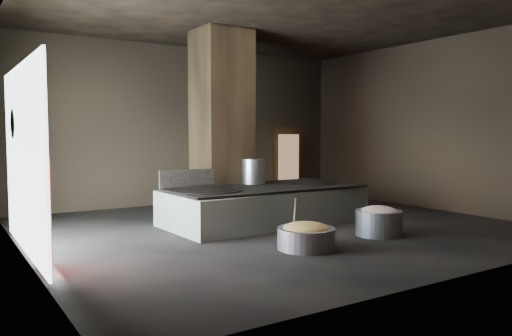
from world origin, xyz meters
TOP-DOWN VIEW (x-y plane):
  - floor at (0.00, 0.00)m, footprint 10.00×9.00m
  - ceiling at (0.00, 0.00)m, footprint 10.00×9.00m
  - back_wall at (0.00, 4.55)m, footprint 10.00×0.10m
  - front_wall at (0.00, -4.55)m, footprint 10.00×0.10m
  - left_wall at (-5.05, 0.00)m, footprint 0.10×9.00m
  - right_wall at (5.05, 0.00)m, footprint 0.10×9.00m
  - pillar at (-0.30, 1.90)m, footprint 1.20×1.20m
  - hearth_platform at (0.06, 0.56)m, footprint 4.55×2.32m
  - platform_cap at (0.06, 0.56)m, footprint 4.37×2.10m
  - wok_left at (-1.39, 0.51)m, footprint 1.41×1.41m
  - wok_left_rim at (-1.39, 0.51)m, footprint 1.44×1.44m
  - wok_right at (1.41, 0.61)m, footprint 1.31×1.31m
  - wok_right_rim at (1.41, 0.61)m, footprint 1.34×1.34m
  - stock_pot at (0.11, 1.11)m, footprint 0.54×0.54m
  - splash_guard at (-1.39, 1.31)m, footprint 1.55×0.12m
  - cook at (0.72, 2.44)m, footprint 0.69×0.56m
  - veg_basin at (-0.75, -1.98)m, footprint 1.11×1.11m
  - veg_fill at (-0.75, -1.98)m, footprint 0.83×0.83m
  - ladle at (-0.90, -1.83)m, footprint 0.23×0.36m
  - meat_basin at (1.19, -1.85)m, footprint 1.19×1.19m
  - meat_fill at (1.19, -1.85)m, footprint 0.75×0.75m
  - doorway_near at (1.20, 4.45)m, footprint 1.18×0.08m
  - doorway_near_glow at (1.14, 4.18)m, footprint 0.83×0.04m
  - doorway_far at (3.60, 4.45)m, footprint 1.18×0.08m
  - doorway_far_glow at (3.43, 4.21)m, footprint 0.79×0.04m
  - left_opening at (-4.95, 0.20)m, footprint 0.04×4.20m
  - pavilion_sliver at (-4.88, -1.10)m, footprint 0.05×0.90m
  - tree_silhouette at (-4.85, 1.30)m, footprint 0.28×1.10m

SIDE VIEW (x-z plane):
  - floor at x=0.00m, z-range -0.10..0.00m
  - veg_basin at x=-0.75m, z-range 0.00..0.37m
  - meat_basin at x=1.19m, z-range 0.00..0.50m
  - veg_fill at x=-0.75m, z-range 0.22..0.48m
  - hearth_platform at x=0.06m, z-range 0.00..0.78m
  - meat_fill at x=1.19m, z-range 0.31..0.59m
  - ladle at x=-0.90m, z-range 0.19..0.91m
  - wok_left at x=-1.39m, z-range 0.56..0.94m
  - wok_right at x=1.41m, z-range 0.57..0.93m
  - platform_cap at x=0.06m, z-range 0.80..0.83m
  - cook at x=0.72m, z-range 0.00..1.63m
  - wok_left_rim at x=-1.39m, z-range 0.80..0.84m
  - wok_right_rim at x=1.41m, z-range 0.80..0.84m
  - pavilion_sliver at x=-4.88m, z-range 0.00..1.70m
  - splash_guard at x=-1.39m, z-range 0.84..1.22m
  - doorway_near_glow at x=1.14m, z-range 0.07..2.03m
  - doorway_far_glow at x=3.43m, z-range 0.11..1.99m
  - doorway_near at x=1.20m, z-range -0.09..2.29m
  - doorway_far at x=3.60m, z-range -0.09..2.29m
  - stock_pot at x=0.11m, z-range 0.84..1.42m
  - left_opening at x=-4.95m, z-range 0.05..3.15m
  - tree_silhouette at x=-4.85m, z-range 1.65..2.75m
  - back_wall at x=0.00m, z-range 0.00..4.50m
  - front_wall at x=0.00m, z-range 0.00..4.50m
  - left_wall at x=-5.05m, z-range 0.00..4.50m
  - right_wall at x=5.05m, z-range 0.00..4.50m
  - pillar at x=-0.30m, z-range 0.00..4.50m
  - ceiling at x=0.00m, z-range 4.50..4.60m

